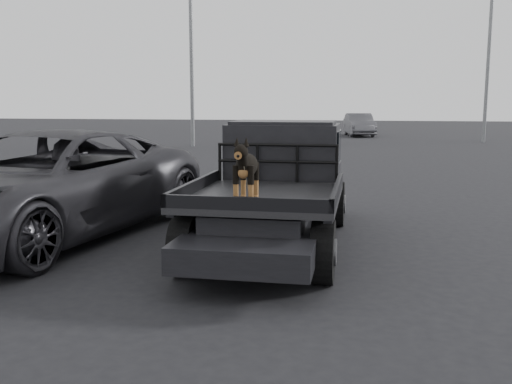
% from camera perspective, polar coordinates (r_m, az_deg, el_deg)
% --- Properties ---
extents(ground, '(120.00, 120.00, 0.00)m').
position_cam_1_polar(ground, '(7.11, -4.89, -8.21)').
color(ground, black).
rests_on(ground, ground).
extents(flatbed_ute, '(2.00, 5.40, 0.92)m').
position_cam_1_polar(flatbed_ute, '(8.41, 1.90, -2.26)').
color(flatbed_ute, black).
rests_on(flatbed_ute, ground).
extents(ute_cab, '(1.72, 1.30, 0.88)m').
position_cam_1_polar(ute_cab, '(9.22, 2.83, 4.38)').
color(ute_cab, black).
rests_on(ute_cab, flatbed_ute).
extents(headache_rack, '(1.80, 0.08, 0.55)m').
position_cam_1_polar(headache_rack, '(8.49, 2.13, 2.87)').
color(headache_rack, black).
rests_on(headache_rack, flatbed_ute).
extents(dog, '(0.32, 0.60, 0.74)m').
position_cam_1_polar(dog, '(6.81, -0.97, 2.16)').
color(dog, black).
rests_on(dog, flatbed_ute).
extents(parked_suv, '(3.74, 6.37, 1.66)m').
position_cam_1_polar(parked_suv, '(9.47, -20.33, 0.73)').
color(parked_suv, '#2C2C30').
rests_on(parked_suv, ground).
extents(distant_car_a, '(2.16, 4.43, 1.40)m').
position_cam_1_polar(distant_car_a, '(36.35, 10.29, 6.65)').
color(distant_car_a, '#505055').
rests_on(distant_car_a, ground).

